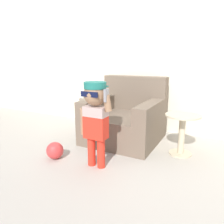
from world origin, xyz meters
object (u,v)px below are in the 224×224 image
at_px(person_child, 95,112).
at_px(toy_ball, 55,150).
at_px(armchair, 125,119).
at_px(side_table, 182,131).

relative_size(person_child, toy_ball, 4.60).
bearing_deg(person_child, armchair, 93.89).
height_order(side_table, toy_ball, side_table).
bearing_deg(side_table, toy_ball, -148.02).
bearing_deg(armchair, toy_ball, -115.39).
bearing_deg(person_child, toy_ball, -173.00).
relative_size(armchair, toy_ball, 4.97).
height_order(armchair, side_table, armchair).
bearing_deg(side_table, person_child, -135.80).
distance_m(side_table, toy_ball, 1.56).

